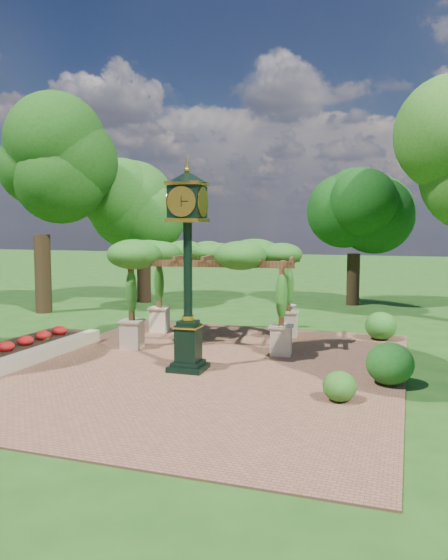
% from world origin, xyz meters
% --- Properties ---
extents(ground, '(120.00, 120.00, 0.00)m').
position_xyz_m(ground, '(0.00, 0.00, 0.00)').
color(ground, '#1E4714').
rests_on(ground, ground).
extents(brick_plaza, '(10.00, 12.00, 0.04)m').
position_xyz_m(brick_plaza, '(0.00, 1.00, 0.02)').
color(brick_plaza, brown).
rests_on(brick_plaza, ground).
extents(border_wall, '(0.35, 5.00, 0.40)m').
position_xyz_m(border_wall, '(-4.60, 0.50, 0.20)').
color(border_wall, '#C6B793').
rests_on(border_wall, ground).
extents(flower_bed, '(1.50, 5.00, 0.36)m').
position_xyz_m(flower_bed, '(-5.50, 0.50, 0.18)').
color(flower_bed, red).
rests_on(flower_bed, ground).
extents(pedestal_clock, '(1.05, 1.05, 5.15)m').
position_xyz_m(pedestal_clock, '(-0.31, 0.58, 3.08)').
color(pedestal_clock, black).
rests_on(pedestal_clock, brick_plaza).
extents(pergola, '(5.63, 3.95, 3.30)m').
position_xyz_m(pergola, '(-0.85, 4.02, 2.71)').
color(pergola, beige).
rests_on(pergola, brick_plaza).
extents(sundial, '(0.57, 0.57, 0.87)m').
position_xyz_m(sundial, '(0.90, 7.35, 0.38)').
color(sundial, '#999991').
rests_on(sundial, ground).
extents(shrub_front, '(0.75, 0.75, 0.65)m').
position_xyz_m(shrub_front, '(3.68, -0.72, 0.36)').
color(shrub_front, '#285E1B').
rests_on(shrub_front, brick_plaza).
extents(shrub_mid, '(1.30, 1.30, 0.99)m').
position_xyz_m(shrub_mid, '(4.64, 0.90, 0.54)').
color(shrub_mid, '#1B5718').
rests_on(shrub_mid, brick_plaza).
extents(shrub_back, '(1.13, 1.13, 0.91)m').
position_xyz_m(shrub_back, '(4.17, 6.11, 0.49)').
color(shrub_back, '#27641C').
rests_on(shrub_back, brick_plaza).
extents(tree_west_near, '(4.04, 4.04, 8.70)m').
position_xyz_m(tree_west_near, '(-9.95, 7.49, 5.96)').
color(tree_west_near, '#362415').
rests_on(tree_west_near, ground).
extents(tree_west_far, '(4.44, 4.44, 7.56)m').
position_xyz_m(tree_west_far, '(-7.37, 11.90, 5.19)').
color(tree_west_far, black).
rests_on(tree_west_far, ground).
extents(tree_north, '(3.41, 3.41, 6.28)m').
position_xyz_m(tree_north, '(2.49, 14.19, 4.29)').
color(tree_north, '#302013').
rests_on(tree_north, ground).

